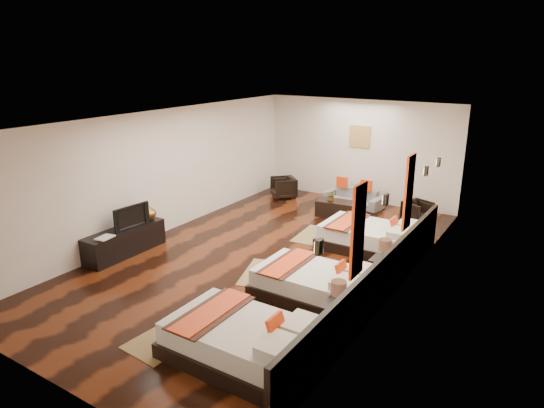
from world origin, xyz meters
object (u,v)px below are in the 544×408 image
Objects in this scene: nightstand_a at (337,315)px; book at (100,237)px; table_plant at (331,195)px; figurine at (148,211)px; armchair_left at (284,188)px; tv_console at (125,241)px; bed_far at (372,237)px; tv at (129,216)px; coffee_table at (337,209)px; nightstand_b at (383,268)px; armchair_right at (417,212)px; bed_mid at (316,284)px; sofa at (353,197)px; bed_near at (246,342)px.

book is at bearing -177.35° from nightstand_a.
figurine is at bearing -123.29° from table_plant.
tv_console is at bearing -53.70° from armchair_left.
bed_far is 6.00× the size of book.
tv is 5.15m from coffee_table.
nightstand_b is 3.83m from table_plant.
tv_console is (-4.20, -2.95, 0.00)m from bed_far.
nightstand_a reaches higher than armchair_right.
tv is (-4.15, -2.82, 0.52)m from bed_far.
nightstand_b is (0.75, 1.14, 0.03)m from bed_mid.
tv is 0.76m from book.
bed_mid reaches higher than book.
table_plant reaches higher than sofa.
tv_console is at bearing 163.44° from tv.
figurine is (-4.95, 1.05, 0.43)m from nightstand_a.
tv_console is 0.54m from tv.
nightstand_b is at bearing -61.69° from bed_far.
tv is 0.53× the size of sofa.
nightstand_b reaches higher than table_plant.
bed_mid is 2.38× the size of tv.
table_plant is at bearing 137.69° from bed_far.
bed_far is (0.00, 2.53, 0.01)m from bed_mid.
table_plant reaches higher than book.
nightstand_a is 2.35× the size of figurine.
bed_far is 4.79m from figurine.
coffee_table is at bearing -84.00° from sofa.
figurine is at bearing -151.66° from bed_far.
table_plant is (1.86, -0.74, 0.25)m from armchair_left.
tv_console reaches higher than sofa.
bed_mid is at bearing -123.34° from nightstand_b.
bed_far is at bearing 35.12° from tv_console.
armchair_left is 1.11× the size of armchair_right.
bed_near is at bearing -89.96° from bed_mid.
tv_console reaches higher than coffee_table.
bed_near reaches higher than armchair_right.
sofa is (-1.55, 2.64, -0.04)m from bed_far.
figurine reaches higher than bed_far.
book is (-4.20, 1.02, 0.29)m from bed_near.
armchair_left is (-3.55, 4.82, 0.04)m from bed_mid.
figurine reaches higher than nightstand_b.
armchair_left is at bearing 139.46° from nightstand_b.
armchair_right is (4.50, 5.76, -0.30)m from book.
tv_console is 2.73× the size of armchair_left.
nightstand_a is at bearing -64.85° from coffee_table.
sofa is at bearing 61.70° from figurine.
armchair_left is at bearing 117.40° from bed_near.
nightstand_a is 5.55m from armchair_right.
tv_console is 0.82m from figurine.
armchair_left is (-3.55, 2.29, 0.03)m from bed_far.
armchair_right is at bearing 44.88° from figurine.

